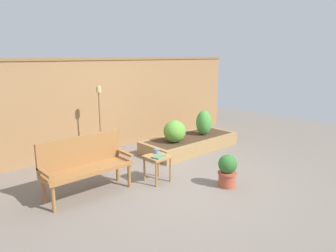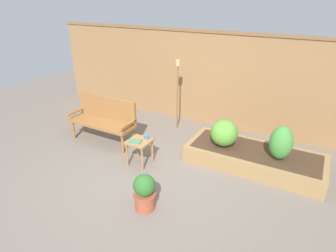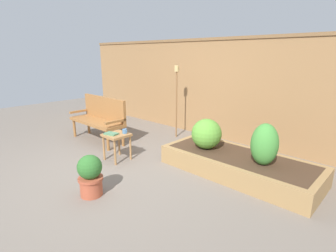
% 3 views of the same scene
% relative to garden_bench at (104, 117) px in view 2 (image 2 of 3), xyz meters
% --- Properties ---
extents(ground_plane, '(14.00, 14.00, 0.00)m').
position_rel_garden_bench_xyz_m(ground_plane, '(1.47, -0.68, -0.54)').
color(ground_plane, '#70665B').
extents(fence_back, '(8.40, 0.14, 2.16)m').
position_rel_garden_bench_xyz_m(fence_back, '(1.47, 1.92, 0.55)').
color(fence_back, olive).
rests_on(fence_back, ground_plane).
extents(garden_bench, '(1.44, 0.48, 0.94)m').
position_rel_garden_bench_xyz_m(garden_bench, '(0.00, 0.00, 0.00)').
color(garden_bench, '#936033').
rests_on(garden_bench, ground_plane).
extents(side_table, '(0.40, 0.40, 0.48)m').
position_rel_garden_bench_xyz_m(side_table, '(1.17, -0.43, -0.15)').
color(side_table, '#9E7042').
rests_on(side_table, ground_plane).
extents(cup_on_table, '(0.11, 0.08, 0.08)m').
position_rel_garden_bench_xyz_m(cup_on_table, '(1.25, -0.30, -0.03)').
color(cup_on_table, teal).
rests_on(cup_on_table, side_table).
extents(book_on_table, '(0.26, 0.20, 0.03)m').
position_rel_garden_bench_xyz_m(book_on_table, '(1.13, -0.50, -0.05)').
color(book_on_table, '#4C7A56').
rests_on(book_on_table, side_table).
extents(potted_boxwood, '(0.33, 0.33, 0.56)m').
position_rel_garden_bench_xyz_m(potted_boxwood, '(1.91, -1.40, -0.25)').
color(potted_boxwood, '#A84C33').
rests_on(potted_boxwood, ground_plane).
extents(raised_planter_bed, '(2.40, 1.00, 0.30)m').
position_rel_garden_bench_xyz_m(raised_planter_bed, '(3.01, 0.53, -0.39)').
color(raised_planter_bed, '#997547').
rests_on(raised_planter_bed, ground_plane).
extents(shrub_near_bench, '(0.50, 0.50, 0.50)m').
position_rel_garden_bench_xyz_m(shrub_near_bench, '(2.44, 0.47, 0.00)').
color(shrub_near_bench, brown).
rests_on(shrub_near_bench, raised_planter_bed).
extents(shrub_far_corner, '(0.38, 0.38, 0.60)m').
position_rel_garden_bench_xyz_m(shrub_far_corner, '(3.42, 0.47, 0.06)').
color(shrub_far_corner, brown).
rests_on(shrub_far_corner, raised_planter_bed).
extents(tiki_torch, '(0.10, 0.10, 1.59)m').
position_rel_garden_bench_xyz_m(tiki_torch, '(1.04, 1.29, 0.56)').
color(tiki_torch, brown).
rests_on(tiki_torch, ground_plane).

